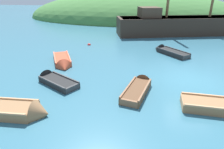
# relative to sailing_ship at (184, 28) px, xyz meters

# --- Properties ---
(ground_plane) EXTENTS (120.00, 120.00, 0.00)m
(ground_plane) POSITION_rel_sailing_ship_xyz_m (-1.71, -13.57, -0.75)
(ground_plane) COLOR teal
(shore_hill) EXTENTS (41.06, 23.76, 9.43)m
(shore_hill) POSITION_rel_sailing_ship_xyz_m (-6.75, 15.39, -0.75)
(shore_hill) COLOR #477F3D
(shore_hill) RESTS_ON ground
(sailing_ship) EXTENTS (18.42, 7.48, 11.71)m
(sailing_ship) POSITION_rel_sailing_ship_xyz_m (0.00, 0.00, 0.00)
(sailing_ship) COLOR #38281E
(sailing_ship) RESTS_ON ground
(rowboat_portside) EXTENTS (2.97, 1.25, 1.07)m
(rowboat_portside) POSITION_rel_sailing_ship_xyz_m (-1.13, -16.66, -0.63)
(rowboat_portside) COLOR #9E7047
(rowboat_portside) RESTS_ON ground
(rowboat_outer_left) EXTENTS (2.54, 3.60, 1.02)m
(rowboat_outer_left) POSITION_rel_sailing_ship_xyz_m (-10.12, -12.19, -0.65)
(rowboat_outer_left) COLOR #C64C2D
(rowboat_outer_left) RESTS_ON ground
(rowboat_near_dock) EXTENTS (3.01, 1.27, 1.09)m
(rowboat_near_dock) POSITION_rel_sailing_ship_xyz_m (-9.52, -18.35, -0.62)
(rowboat_near_dock) COLOR #9E7047
(rowboat_near_dock) RESTS_ON ground
(rowboat_far) EXTENTS (3.08, 2.37, 0.94)m
(rowboat_far) POSITION_rel_sailing_ship_xyz_m (-9.45, -15.17, -0.66)
(rowboat_far) COLOR black
(rowboat_far) RESTS_ON ground
(rowboat_center) EXTENTS (1.61, 3.32, 0.88)m
(rowboat_center) POSITION_rel_sailing_ship_xyz_m (-4.68, -15.35, -0.64)
(rowboat_center) COLOR brown
(rowboat_center) RESTS_ON ground
(rowboat_outer_right) EXTENTS (2.92, 3.21, 0.95)m
(rowboat_outer_right) POSITION_rel_sailing_ship_xyz_m (-2.54, -8.41, -0.64)
(rowboat_outer_right) COLOR black
(rowboat_outer_right) RESTS_ON ground
(buoy_red) EXTENTS (0.32, 0.32, 0.32)m
(buoy_red) POSITION_rel_sailing_ship_xyz_m (-9.68, -6.87, -0.75)
(buoy_red) COLOR red
(buoy_red) RESTS_ON ground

